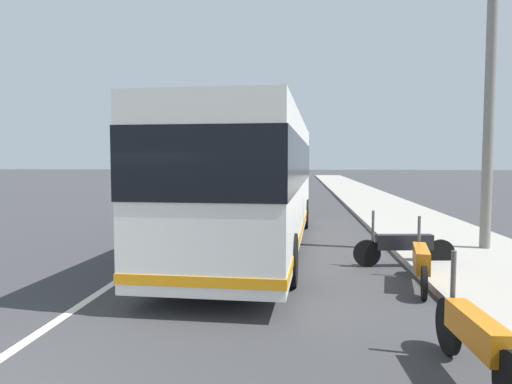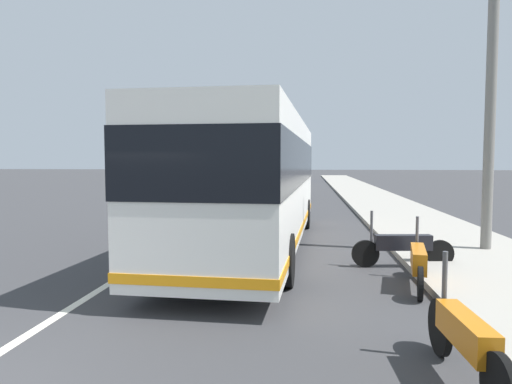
# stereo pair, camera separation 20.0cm
# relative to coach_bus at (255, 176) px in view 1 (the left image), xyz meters

# --- Properties ---
(sidewalk_curb) EXTENTS (110.00, 3.60, 0.14)m
(sidewalk_curb) POSITION_rel_coach_bus_xyz_m (1.16, -5.34, -1.85)
(sidewalk_curb) COLOR #9E998E
(sidewalk_curb) RESTS_ON ground
(lane_divider_line) EXTENTS (110.00, 0.16, 0.01)m
(lane_divider_line) POSITION_rel_coach_bus_xyz_m (1.16, 2.36, -1.92)
(lane_divider_line) COLOR silver
(lane_divider_line) RESTS_ON ground
(coach_bus) EXTENTS (11.83, 3.13, 3.38)m
(coach_bus) POSITION_rel_coach_bus_xyz_m (0.00, 0.00, 0.00)
(coach_bus) COLOR silver
(coach_bus) RESTS_ON ground
(motorcycle_by_tree) EXTENTS (2.26, 0.29, 1.29)m
(motorcycle_by_tree) POSITION_rel_coach_bus_xyz_m (-7.38, -3.02, -1.44)
(motorcycle_by_tree) COLOR black
(motorcycle_by_tree) RESTS_ON ground
(motorcycle_mid_row) EXTENTS (2.25, 0.50, 1.24)m
(motorcycle_mid_row) POSITION_rel_coach_bus_xyz_m (-3.56, -3.44, -1.45)
(motorcycle_mid_row) COLOR black
(motorcycle_mid_row) RESTS_ON ground
(motorcycle_far_end) EXTENTS (0.38, 2.24, 1.25)m
(motorcycle_far_end) POSITION_rel_coach_bus_xyz_m (-1.94, -3.48, -1.46)
(motorcycle_far_end) COLOR black
(motorcycle_far_end) RESTS_ON ground
(car_far_distant) EXTENTS (4.10, 2.02, 1.51)m
(car_far_distant) POSITION_rel_coach_bus_xyz_m (15.96, 0.47, -1.22)
(car_far_distant) COLOR black
(car_far_distant) RESTS_ON ground
(car_behind_bus) EXTENTS (4.01, 2.09, 1.47)m
(car_behind_bus) POSITION_rel_coach_bus_xyz_m (37.91, 4.35, -1.23)
(car_behind_bus) COLOR #2D7238
(car_behind_bus) RESTS_ON ground
(car_side_street) EXTENTS (3.98, 1.96, 1.48)m
(car_side_street) POSITION_rel_coach_bus_xyz_m (23.36, 0.01, -1.22)
(car_side_street) COLOR gray
(car_side_street) RESTS_ON ground
(car_ahead_same_lane) EXTENTS (4.70, 2.08, 1.58)m
(car_ahead_same_lane) POSITION_rel_coach_bus_xyz_m (40.52, -0.29, -1.18)
(car_ahead_same_lane) COLOR navy
(car_ahead_same_lane) RESTS_ON ground
(utility_pole) EXTENTS (0.25, 0.25, 7.60)m
(utility_pole) POSITION_rel_coach_bus_xyz_m (-0.24, -5.85, 1.88)
(utility_pole) COLOR slate
(utility_pole) RESTS_ON ground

